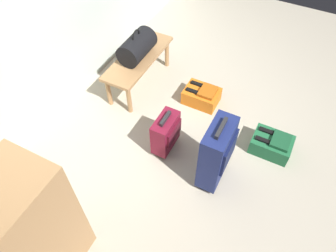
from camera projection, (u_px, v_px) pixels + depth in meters
name	position (u px, v px, depth m)	size (l,w,h in m)	color
ground_plane	(193.00, 154.00, 3.14)	(6.60, 6.60, 0.00)	#B2A893
bench	(139.00, 61.00, 3.54)	(1.00, 0.36, 0.40)	#A87A4C
duffel_bag_black	(137.00, 47.00, 3.39)	(0.44, 0.26, 0.34)	black
cell_phone	(149.00, 40.00, 3.68)	(0.07, 0.14, 0.01)	silver
suitcase_upright_navy	(217.00, 153.00, 2.70)	(0.39, 0.21, 0.74)	navy
suitcase_small_burgundy	(166.00, 133.00, 3.02)	(0.32, 0.19, 0.46)	maroon
backpack_green	(272.00, 144.00, 3.11)	(0.28, 0.38, 0.21)	#1E6038
backpack_orange	(202.00, 96.00, 3.54)	(0.28, 0.38, 0.21)	orange
side_cabinet	(30.00, 230.00, 2.10)	(0.56, 0.44, 1.10)	#A87A4C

